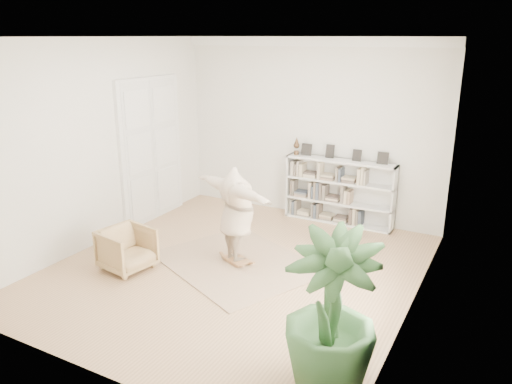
% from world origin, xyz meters
% --- Properties ---
extents(floor, '(6.00, 6.00, 0.00)m').
position_xyz_m(floor, '(0.00, 0.00, 0.00)').
color(floor, '#96704D').
rests_on(floor, ground).
extents(room_shell, '(6.00, 6.00, 6.00)m').
position_xyz_m(room_shell, '(0.00, 2.94, 3.51)').
color(room_shell, silver).
rests_on(room_shell, floor).
extents(doors, '(0.09, 1.78, 2.92)m').
position_xyz_m(doors, '(-2.70, 1.30, 1.40)').
color(doors, white).
rests_on(doors, floor).
extents(bookshelf, '(2.20, 0.35, 1.64)m').
position_xyz_m(bookshelf, '(0.74, 2.82, 0.64)').
color(bookshelf, silver).
rests_on(bookshelf, floor).
extents(armchair, '(0.88, 0.86, 0.69)m').
position_xyz_m(armchair, '(-1.53, -0.82, 0.34)').
color(armchair, tan).
rests_on(armchair, floor).
extents(rug, '(3.11, 2.86, 0.02)m').
position_xyz_m(rug, '(-0.09, 0.19, 0.01)').
color(rug, tan).
rests_on(rug, floor).
extents(rocker_board, '(0.54, 0.45, 0.10)m').
position_xyz_m(rocker_board, '(-0.09, 0.19, 0.06)').
color(rocker_board, olive).
rests_on(rocker_board, rug).
extents(person, '(1.98, 1.28, 1.57)m').
position_xyz_m(person, '(-0.09, 0.19, 0.91)').
color(person, '#C1AA90').
rests_on(person, rocker_board).
extents(houseplant, '(1.11, 1.11, 1.77)m').
position_xyz_m(houseplant, '(2.30, -1.95, 0.89)').
color(houseplant, '#2E562B').
rests_on(houseplant, floor).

